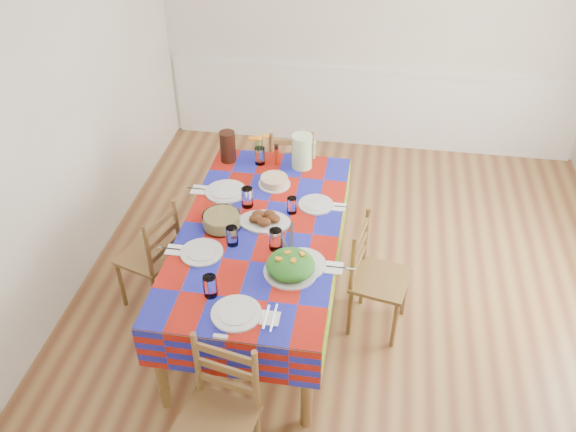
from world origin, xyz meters
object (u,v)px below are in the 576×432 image
object	(u,v)px
green_pitcher	(302,151)
chair_far	(291,171)
meat_platter	(264,219)
chair_left	(153,257)
chair_right	(375,278)
tea_pitcher	(228,146)
dining_table	(261,239)
chair_near	(218,418)

from	to	relation	value
green_pitcher	chair_far	xyz separation A→B (m)	(-0.17, 0.47, -0.51)
meat_platter	chair_left	xyz separation A→B (m)	(-0.88, -0.09, -0.40)
chair_left	chair_right	distance (m)	1.72
chair_far	chair_right	xyz separation A→B (m)	(0.85, -1.34, -0.00)
tea_pitcher	chair_left	bearing A→B (deg)	-114.65
meat_platter	tea_pitcher	size ratio (longest dim) A/B	1.44
chair_right	dining_table	bearing A→B (deg)	102.23
meat_platter	chair_far	bearing A→B (deg)	90.29
green_pitcher	tea_pitcher	distance (m)	0.63
chair_near	chair_far	xyz separation A→B (m)	(0.00, 2.70, -0.02)
tea_pitcher	chair_left	xyz separation A→B (m)	(-0.41, -0.90, -0.50)
chair_left	chair_right	size ratio (longest dim) A/B	0.99
dining_table	green_pitcher	size ratio (longest dim) A/B	7.38
chair_left	green_pitcher	bearing A→B (deg)	149.03
meat_platter	green_pitcher	distance (m)	0.83
dining_table	chair_left	size ratio (longest dim) A/B	2.29
chair_far	tea_pitcher	bearing A→B (deg)	32.67
green_pitcher	tea_pitcher	bearing A→B (deg)	179.93
dining_table	chair_right	xyz separation A→B (m)	(0.86, 0.01, -0.27)
meat_platter	tea_pitcher	distance (m)	0.93
chair_right	chair_left	bearing A→B (deg)	102.39
green_pitcher	chair_left	distance (m)	1.46
green_pitcher	chair_near	size ratio (longest dim) A/B	0.29
green_pitcher	chair_far	size ratio (longest dim) A/B	0.31
dining_table	meat_platter	distance (m)	0.15
chair_far	chair_right	distance (m)	1.59
tea_pitcher	chair_far	xyz separation A→B (m)	(0.46, 0.47, -0.50)
dining_table	chair_left	bearing A→B (deg)	-179.10
chair_near	dining_table	bearing A→B (deg)	101.94
dining_table	chair_far	size ratio (longest dim) A/B	2.25
dining_table	tea_pitcher	size ratio (longest dim) A/B	8.04
green_pitcher	chair_left	bearing A→B (deg)	-139.20
chair_near	chair_right	bearing A→B (deg)	69.57
dining_table	chair_far	distance (m)	1.38
meat_platter	chair_far	size ratio (longest dim) A/B	0.40
dining_table	chair_far	xyz separation A→B (m)	(0.01, 1.35, -0.27)
meat_platter	chair_left	world-z (taller)	chair_left
chair_far	meat_platter	bearing A→B (deg)	77.27
chair_near	chair_right	distance (m)	1.60
meat_platter	dining_table	bearing A→B (deg)	-101.84
meat_platter	chair_near	xyz separation A→B (m)	(-0.01, -1.43, -0.38)
dining_table	green_pitcher	distance (m)	0.93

